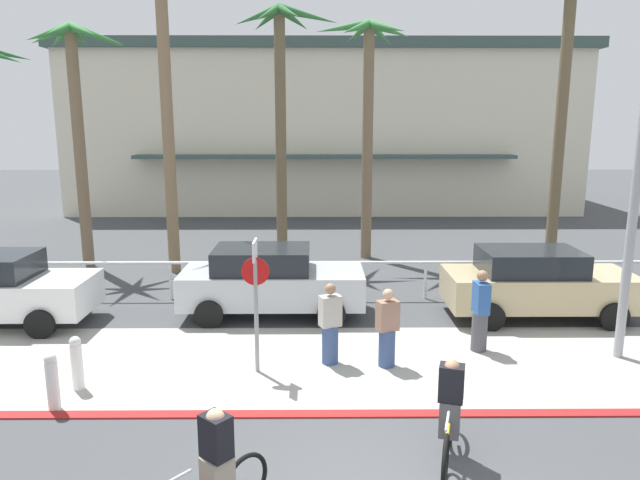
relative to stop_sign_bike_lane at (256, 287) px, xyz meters
The scene contains 20 objects.
ground_plane 6.62m from the stop_sign_bike_lane, 73.89° to the left, with size 80.00×80.00×0.00m, color #424447.
sidewalk_strip 2.46m from the stop_sign_bike_lane, 11.08° to the left, with size 44.00×4.00×0.02m, color #ADAAA0.
curb_paint 2.94m from the stop_sign_bike_lane, 42.94° to the right, with size 44.00×0.24×0.03m, color maroon.
building_backdrop 22.82m from the stop_sign_bike_lane, 86.10° to the left, with size 26.38×10.37×8.52m.
rail_fence 5.05m from the stop_sign_bike_lane, 69.09° to the left, with size 27.26×0.08×1.04m.
stop_sign_bike_lane is the anchor object (origin of this frame).
bollard_0 3.71m from the stop_sign_bike_lane, 155.74° to the right, with size 0.20×0.20×1.00m.
bollard_2 3.39m from the stop_sign_bike_lane, 167.08° to the right, with size 0.20×0.20×1.00m.
palm_tree_2 11.11m from the stop_sign_bike_lane, 127.28° to the left, with size 2.94×3.18×7.62m.
palm_tree_3 9.67m from the stop_sign_bike_lane, 113.95° to the left, with size 3.51×3.18×9.22m.
palm_tree_4 10.27m from the stop_sign_bike_lane, 90.06° to the left, with size 3.38×2.96×8.33m.
palm_tree_5 10.65m from the stop_sign_bike_lane, 73.19° to the left, with size 3.14×3.48×7.90m.
palm_tree_6 13.15m from the stop_sign_bike_lane, 43.29° to the left, with size 3.35×3.58×9.06m.
car_silver_1 3.44m from the stop_sign_bike_lane, 89.96° to the left, with size 4.40×2.02×1.69m.
car_tan_2 7.16m from the stop_sign_bike_lane, 25.75° to the left, with size 4.40×2.02×1.69m.
cyclist_yellow_0 4.28m from the stop_sign_bike_lane, 44.39° to the right, with size 0.58×1.76×1.50m.
cyclist_red_1 4.38m from the stop_sign_bike_lane, 91.01° to the right, with size 1.25×1.41×1.50m.
pedestrian_0 1.71m from the stop_sign_bike_lane, 15.43° to the left, with size 0.47×0.42×1.64m.
pedestrian_1 2.67m from the stop_sign_bike_lane, ahead, with size 0.47×0.41×1.57m.
pedestrian_3 4.68m from the stop_sign_bike_lane, 12.62° to the left, with size 0.34×0.42×1.73m.
Camera 1 is at (-0.67, -6.52, 4.70)m, focal length 32.79 mm.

